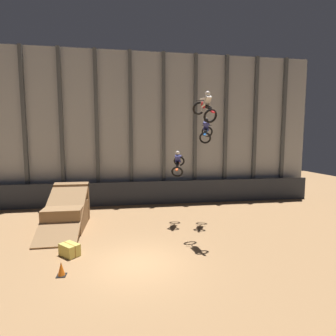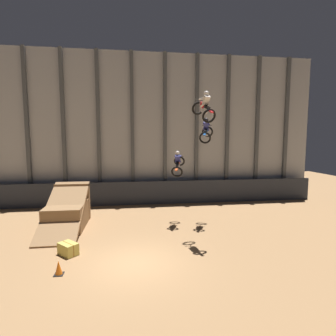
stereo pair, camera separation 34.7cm
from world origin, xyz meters
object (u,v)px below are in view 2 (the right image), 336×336
(traffic_cone_near_ramp, at_px, (59,268))
(rider_bike_right_air, at_px, (206,131))
(rider_bike_center_air, at_px, (204,108))
(hay_bale_trackside, at_px, (68,249))
(dirt_ramp, at_px, (68,212))
(rider_bike_left_air, at_px, (178,163))

(traffic_cone_near_ramp, bearing_deg, rider_bike_right_air, 37.05)
(rider_bike_center_air, distance_m, traffic_cone_near_ramp, 9.90)
(hay_bale_trackside, bearing_deg, dirt_ramp, 102.83)
(rider_bike_center_air, bearing_deg, hay_bale_trackside, 178.52)
(rider_bike_left_air, distance_m, rider_bike_right_air, 2.69)
(traffic_cone_near_ramp, distance_m, hay_bale_trackside, 1.86)
(rider_bike_right_air, xyz_separation_m, traffic_cone_near_ramp, (-7.61, -5.75, -5.62))
(dirt_ramp, bearing_deg, hay_bale_trackside, -77.17)
(rider_bike_right_air, xyz_separation_m, hay_bale_trackside, (-7.68, -3.88, -5.62))
(traffic_cone_near_ramp, bearing_deg, dirt_ramp, 99.67)
(dirt_ramp, height_order, rider_bike_left_air, rider_bike_left_air)
(dirt_ramp, xyz_separation_m, traffic_cone_near_ramp, (1.06, -6.21, -0.61))
(rider_bike_center_air, bearing_deg, traffic_cone_near_ramp, -166.72)
(dirt_ramp, bearing_deg, rider_bike_right_air, -3.04)
(rider_bike_left_air, relative_size, rider_bike_right_air, 1.01)
(dirt_ramp, height_order, rider_bike_center_air, rider_bike_center_air)
(traffic_cone_near_ramp, relative_size, hay_bale_trackside, 0.55)
(rider_bike_left_air, bearing_deg, hay_bale_trackside, -129.42)
(rider_bike_left_air, relative_size, traffic_cone_near_ramp, 3.27)
(rider_bike_left_air, relative_size, rider_bike_center_air, 1.00)
(rider_bike_center_air, distance_m, rider_bike_right_air, 3.21)
(rider_bike_left_air, distance_m, traffic_cone_near_ramp, 9.00)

